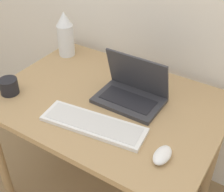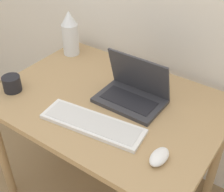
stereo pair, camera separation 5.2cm
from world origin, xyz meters
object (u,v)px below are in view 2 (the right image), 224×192
keyboard (92,124)px  mug (12,84)px  laptop (133,92)px  mouse (159,157)px  vase (70,33)px

keyboard → mug: mug is taller
laptop → keyboard: (-0.05, -0.26, -0.04)m
mouse → mug: (-0.84, -0.01, 0.02)m
vase → mug: vase is taller
laptop → keyboard: bearing=-99.8°
keyboard → vase: (-0.51, 0.45, 0.12)m
mouse → vase: vase is taller
mouse → mug: bearing=-179.4°
laptop → mouse: 0.40m
mug → mouse: bearing=0.6°
laptop → vase: vase is taller
laptop → vase: size_ratio=1.19×
laptop → keyboard: 0.27m
keyboard → mug: (-0.50, -0.02, 0.03)m
mouse → vase: bearing=151.5°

